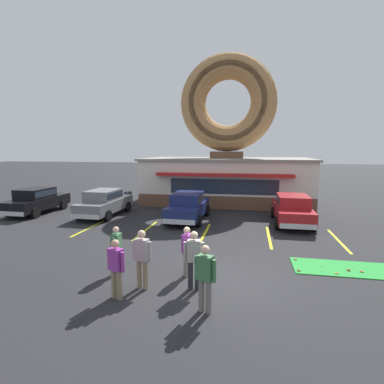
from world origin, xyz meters
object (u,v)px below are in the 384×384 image
pedestrian_blue_sweater_man (194,257)px  pedestrian_crossing_woman (205,275)px  car_black (37,200)px  car_grey (104,202)px  car_red (292,208)px  trash_bin (128,198)px  pedestrian_leather_jacket_man (187,249)px  car_navy (188,205)px  pedestrian_clipboard_woman (116,248)px  pedestrian_hooded_kid (142,256)px  golf_ball (322,266)px  pedestrian_beanie_man (116,266)px

pedestrian_blue_sweater_man → pedestrian_crossing_woman: 1.25m
car_black → car_grey: size_ratio=1.00×
car_red → trash_bin: size_ratio=4.68×
car_red → pedestrian_leather_jacket_man: size_ratio=2.86×
car_navy → car_black: same height
pedestrian_leather_jacket_man → pedestrian_clipboard_woman: 2.27m
car_black → pedestrian_crossing_woman: size_ratio=2.65×
pedestrian_hooded_kid → pedestrian_clipboard_woman: (-1.18, 0.84, -0.11)m
pedestrian_blue_sweater_man → pedestrian_leather_jacket_man: 1.01m
car_red → pedestrian_blue_sweater_man: bearing=-114.1°
golf_ball → pedestrian_clipboard_woman: 6.97m
pedestrian_hooded_kid → pedestrian_beanie_man: (-0.48, -0.68, -0.06)m
car_red → pedestrian_crossing_woman: pedestrian_crossing_woman is taller
pedestrian_crossing_woman → trash_bin: pedestrian_crossing_woman is taller
car_navy → car_grey: 5.24m
car_red → car_navy: bearing=-178.0°
car_navy → trash_bin: bearing=143.8°
pedestrian_blue_sweater_man → car_black: bearing=144.2°
pedestrian_beanie_man → trash_bin: 14.06m
pedestrian_clipboard_woman → pedestrian_blue_sweater_man: bearing=-13.1°
golf_ball → trash_bin: trash_bin is taller
golf_ball → car_black: car_black is taller
pedestrian_leather_jacket_man → trash_bin: pedestrian_leather_jacket_man is taller
car_navy → trash_bin: (-5.25, 3.84, -0.37)m
golf_ball → car_grey: bearing=151.4°
pedestrian_beanie_man → trash_bin: bearing=111.6°
pedestrian_crossing_woman → pedestrian_leather_jacket_man: bearing=113.3°
pedestrian_blue_sweater_man → pedestrian_leather_jacket_man: (-0.40, 0.92, -0.08)m
car_grey → pedestrian_blue_sweater_man: 11.10m
pedestrian_blue_sweater_man → trash_bin: 14.11m
car_navy → pedestrian_beanie_man: pedestrian_beanie_man is taller
pedestrian_hooded_kid → trash_bin: size_ratio=1.79×
pedestrian_hooded_kid → pedestrian_crossing_woman: size_ratio=1.01×
golf_ball → car_black: (-15.69, 5.97, 0.82)m
car_red → trash_bin: 11.55m
car_black → pedestrian_blue_sweater_man: pedestrian_blue_sweater_man is taller
pedestrian_blue_sweater_man → trash_bin: pedestrian_blue_sweater_man is taller
car_grey → pedestrian_hooded_kid: 10.41m
car_red → car_grey: size_ratio=1.00×
pedestrian_clipboard_woman → pedestrian_beanie_man: pedestrian_beanie_man is taller
pedestrian_leather_jacket_man → car_grey: bearing=131.5°
car_black → car_grey: same height
car_navy → car_black: bearing=179.4°
pedestrian_leather_jacket_man → golf_ball: bearing=19.1°
car_black → pedestrian_hooded_kid: bearing=-40.3°
car_black → pedestrian_leather_jacket_man: 13.53m
pedestrian_blue_sweater_man → pedestrian_beanie_man: (-1.96, -0.90, -0.05)m
car_black → pedestrian_beanie_man: 13.46m
car_red → pedestrian_clipboard_woman: size_ratio=2.90×
car_red → pedestrian_beanie_man: bearing=-121.5°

